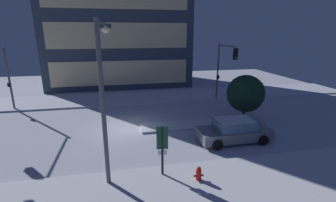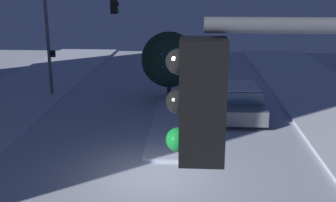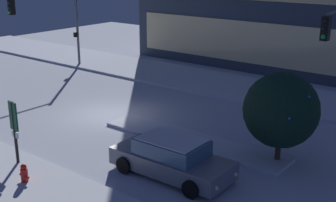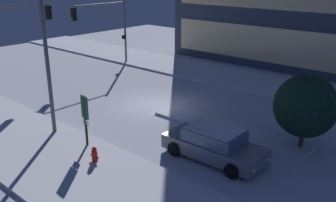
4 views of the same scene
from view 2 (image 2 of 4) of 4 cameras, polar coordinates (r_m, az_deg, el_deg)
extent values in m
plane|color=silver|center=(14.06, -2.06, -10.21)|extent=(52.00, 52.00, 0.00)
cube|color=silver|center=(19.14, 0.65, -2.75)|extent=(9.00, 1.80, 0.14)
cube|color=slate|center=(20.36, 9.78, -0.48)|extent=(4.72, 1.97, 0.66)
cube|color=slate|center=(20.20, 9.86, 1.18)|extent=(2.56, 1.75, 0.60)
cube|color=white|center=(20.12, 9.91, 2.11)|extent=(2.37, 1.63, 0.04)
sphere|color=#F9E5B2|center=(22.57, 7.44, 1.15)|extent=(0.16, 0.16, 0.16)
sphere|color=#F9E5B2|center=(22.72, 10.69, 1.10)|extent=(0.16, 0.16, 0.16)
cylinder|color=black|center=(21.81, 6.79, 0.19)|extent=(0.66, 0.23, 0.66)
cylinder|color=black|center=(22.03, 11.74, 0.13)|extent=(0.66, 0.23, 0.66)
cylinder|color=black|center=(18.85, 7.43, -2.35)|extent=(0.66, 0.23, 0.66)
cylinder|color=black|center=(19.11, 13.14, -2.39)|extent=(0.66, 0.23, 0.66)
cylinder|color=#565960|center=(24.02, -16.03, 7.50)|extent=(0.18, 0.18, 5.88)
cube|color=black|center=(22.86, -7.38, 12.98)|extent=(0.32, 0.36, 1.00)
sphere|color=black|center=(22.82, -6.90, 12.99)|extent=(0.20, 0.20, 0.20)
sphere|color=green|center=(22.84, -6.88, 12.19)|extent=(0.20, 0.20, 0.20)
cube|color=black|center=(24.03, -15.43, 6.24)|extent=(0.20, 0.24, 0.36)
cube|color=black|center=(3.29, 4.71, -0.13)|extent=(0.32, 0.36, 1.00)
sphere|color=black|center=(3.22, 1.44, 5.40)|extent=(0.20, 0.20, 0.20)
sphere|color=black|center=(3.29, 1.40, -0.08)|extent=(0.20, 0.20, 0.20)
sphere|color=green|center=(3.40, 1.37, -5.28)|extent=(0.20, 0.20, 0.20)
cylinder|color=#473323|center=(22.81, 0.14, 1.38)|extent=(0.22, 0.22, 0.95)
sphere|color=black|center=(22.44, 0.15, 5.69)|extent=(2.98, 2.98, 2.98)
sphere|color=blue|center=(21.69, -1.73, 2.86)|extent=(0.10, 0.10, 0.10)
sphere|color=blue|center=(23.47, 1.20, 8.23)|extent=(0.10, 0.10, 0.10)
sphere|color=blue|center=(22.14, -3.31, 4.11)|extent=(0.10, 0.10, 0.10)
sphere|color=blue|center=(23.23, 3.29, 6.48)|extent=(0.10, 0.10, 0.10)
sphere|color=blue|center=(21.02, -0.98, 6.41)|extent=(0.10, 0.10, 0.10)
sphere|color=blue|center=(21.02, -0.72, 4.69)|extent=(0.10, 0.10, 0.10)
camera|label=1|loc=(19.93, 56.55, 10.88)|focal=25.53mm
camera|label=3|loc=(32.55, 31.64, 16.59)|focal=48.74mm
camera|label=4|loc=(32.02, 33.65, 17.05)|focal=40.23mm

